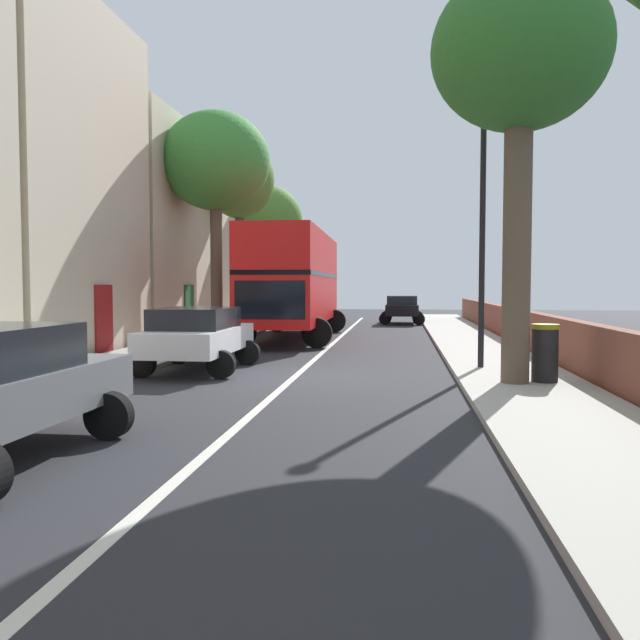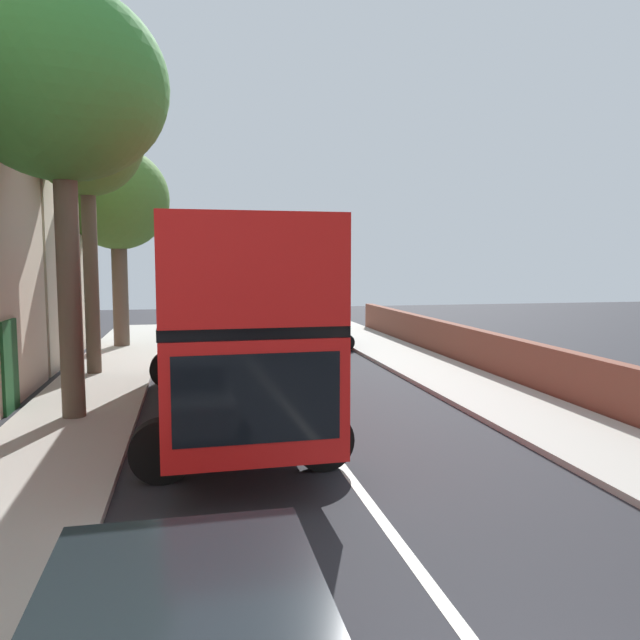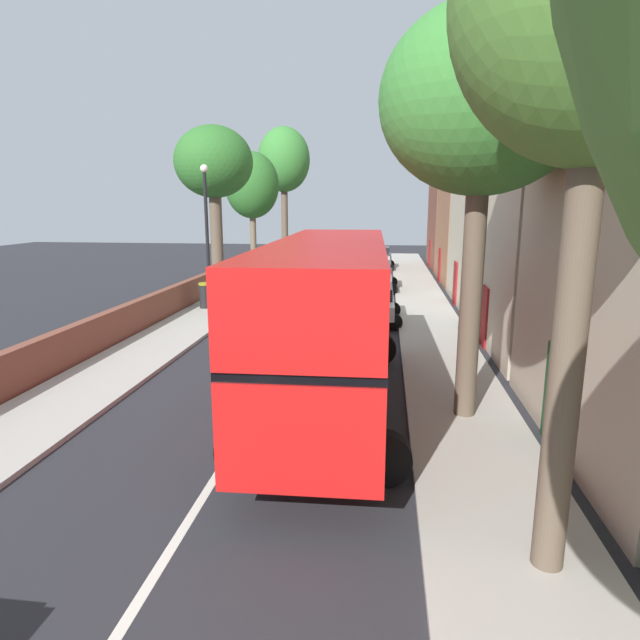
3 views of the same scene
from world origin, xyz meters
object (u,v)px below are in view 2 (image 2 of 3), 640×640
at_px(street_tree_left_0, 61,87).
at_px(street_tree_left_2, 86,135).
at_px(street_tree_left_4, 118,201).
at_px(double_decker_bus, 225,311).
at_px(parked_car_black_right_3, 318,325).

height_order(street_tree_left_0, street_tree_left_2, street_tree_left_2).
bearing_deg(street_tree_left_2, street_tree_left_4, 88.53).
bearing_deg(street_tree_left_4, double_decker_bus, -73.72).
height_order(double_decker_bus, street_tree_left_4, street_tree_left_4).
xyz_separation_m(double_decker_bus, street_tree_left_2, (-3.57, 5.70, 4.67)).
bearing_deg(street_tree_left_4, street_tree_left_2, -91.47).
height_order(parked_car_black_right_3, street_tree_left_0, street_tree_left_0).
relative_size(street_tree_left_2, street_tree_left_4, 1.16).
distance_m(street_tree_left_0, street_tree_left_2, 5.32).
distance_m(double_decker_bus, street_tree_left_4, 12.64).
distance_m(parked_car_black_right_3, street_tree_left_4, 9.10).
relative_size(parked_car_black_right_3, street_tree_left_4, 0.54).
relative_size(double_decker_bus, street_tree_left_0, 1.23).
distance_m(double_decker_bus, street_tree_left_0, 5.60).
relative_size(parked_car_black_right_3, street_tree_left_2, 0.46).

